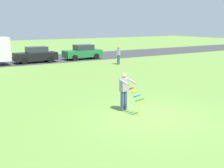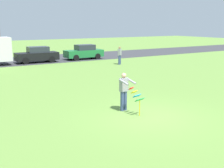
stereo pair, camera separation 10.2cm
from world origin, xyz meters
name	(u,v)px [view 2 (the right image)]	position (x,y,z in m)	size (l,w,h in m)	color
ground_plane	(149,117)	(0.00, 0.00, 0.00)	(120.00, 120.00, 0.00)	olive
road_strip	(19,61)	(0.00, 21.83, 0.01)	(120.00, 8.00, 0.01)	#38383D
person_kite_flyer	(124,90)	(-0.44, 1.28, 0.95)	(0.60, 0.70, 1.73)	#384772
kite_held	(137,97)	(-0.33, 0.47, 0.81)	(0.53, 0.70, 1.19)	red
parked_car_black	(37,55)	(1.24, 19.43, 0.77)	(4.25, 1.94, 1.60)	black
parked_car_green	(84,52)	(6.50, 19.43, 0.77)	(4.21, 1.86, 1.60)	#1E7238
person_walker_near	(120,55)	(7.56, 13.87, 0.93)	(0.54, 0.34, 1.73)	#384772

